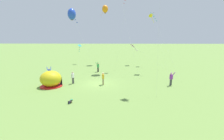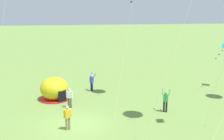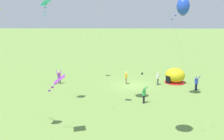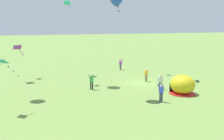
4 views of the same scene
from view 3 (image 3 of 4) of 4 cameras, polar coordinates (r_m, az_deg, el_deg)
The scene contains 11 objects.
ground_plane at distance 35.34m, azimuth 4.18°, elevation -3.30°, with size 300.00×300.00×0.00m, color olive.
popup_tent at distance 37.26m, azimuth 13.56°, elevation -1.22°, with size 2.81×2.81×2.10m.
toddler_crawling at distance 41.75m, azimuth 6.54°, elevation -0.72°, with size 0.41×0.54×0.32m.
person_watching_sky at distance 35.63m, azimuth 9.96°, elevation -1.72°, with size 0.38×0.54×1.72m.
person_with_toddler at distance 35.59m, azimuth 3.09°, elevation -1.57°, with size 0.34×0.57×1.72m.
person_near_tent at distance 34.23m, azimuth 17.89°, elevation -2.63°, with size 0.72×0.65×1.89m.
person_center_field at distance 28.10m, azimuth 6.98°, elevation -5.26°, with size 0.65×0.72×1.89m.
person_flying_kite at distance 36.47m, azimuth -11.44°, elevation -1.41°, with size 0.72×0.63×1.89m.
kite_purple at distance 20.16m, azimuth -11.77°, elevation -2.36°, with size 7.06×5.07×4.94m.
kite_blue at distance 29.05m, azimuth 15.23°, elevation 13.23°, with size 5.34×3.54×11.06m.
kite_cyan at distance 27.16m, azimuth -14.32°, elevation 13.34°, with size 3.65×7.54×10.77m.
Camera 3 is at (1.67, 34.06, 9.25)m, focal length 42.00 mm.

